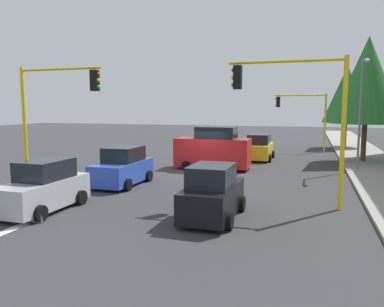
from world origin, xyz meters
name	(u,v)px	position (x,y,z in m)	size (l,w,h in m)	color
ground_plane	(200,174)	(0.00, 0.00, 0.00)	(120.00, 120.00, 0.00)	#353538
sidewalk_kerb	(377,168)	(-5.00, 10.50, 0.07)	(80.00, 4.00, 0.15)	gray
lane_arrow_near	(20,226)	(11.51, -3.00, 0.01)	(2.40, 1.10, 1.10)	silver
traffic_signal_far_left	(304,111)	(-14.00, 5.63, 3.73)	(0.36, 4.59, 5.24)	yellow
traffic_signal_near_right	(53,103)	(6.00, -5.74, 4.21)	(0.36, 4.59, 5.98)	yellow
traffic_signal_near_left	(297,102)	(6.00, 5.74, 4.20)	(0.36, 4.59, 5.96)	yellow
street_lamp_curbside	(362,102)	(-3.61, 9.20, 4.35)	(2.15, 0.28, 7.00)	slate
tree_roadside_mid	(367,80)	(-8.00, 10.00, 5.92)	(4.91, 4.91, 9.00)	brown
tree_roadside_far	(347,94)	(-18.00, 9.50, 5.28)	(4.40, 4.40, 8.04)	brown
delivery_van_red	(213,150)	(-2.00, 0.29, 1.28)	(2.22, 4.80, 2.77)	red
car_silver	(44,188)	(9.61, -3.53, 0.90)	(3.98, 1.95, 1.98)	#B2B5BA
car_blue	(123,168)	(4.26, -2.95, 0.90)	(3.98, 2.11, 1.98)	blue
car_black	(212,194)	(8.60, 3.00, 0.90)	(3.76, 1.94, 1.98)	black
car_yellow	(259,148)	(-7.37, 2.57, 0.90)	(4.04, 2.09, 1.98)	yellow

